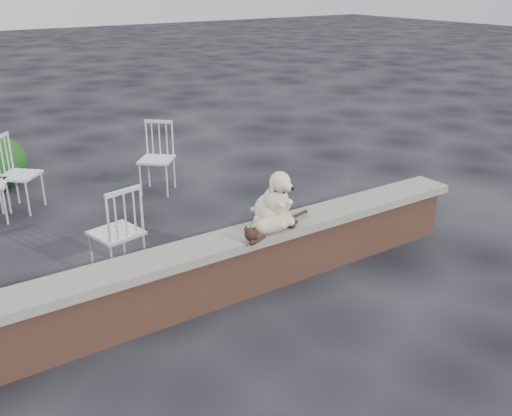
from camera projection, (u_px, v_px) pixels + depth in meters
ground at (192, 308)px, 5.06m from camera, size 60.00×60.00×0.00m
brick_wall at (191, 283)px, 4.96m from camera, size 6.00×0.30×0.50m
capstone at (190, 253)px, 4.85m from camera, size 6.20×0.40×0.08m
dog at (270, 197)px, 5.22m from camera, size 0.44×0.53×0.55m
cat at (273, 223)px, 5.13m from camera, size 1.06×0.44×0.18m
chair_d at (156, 158)px, 7.61m from camera, size 0.79×0.79×0.94m
chair_a at (19, 174)px, 7.02m from camera, size 0.79×0.79×0.94m
chair_c at (116, 231)px, 5.44m from camera, size 0.66×0.66×0.94m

